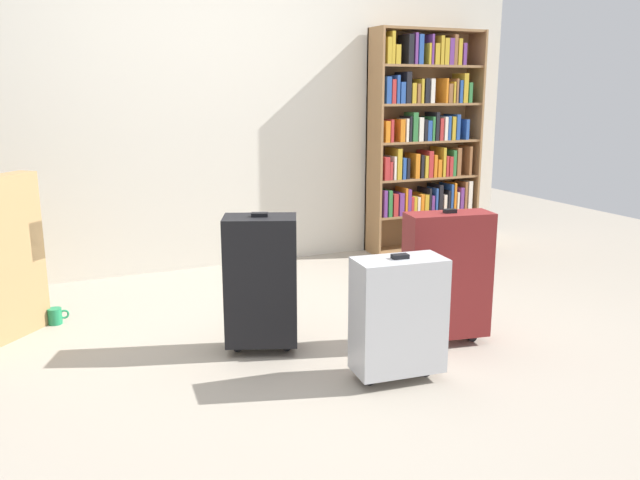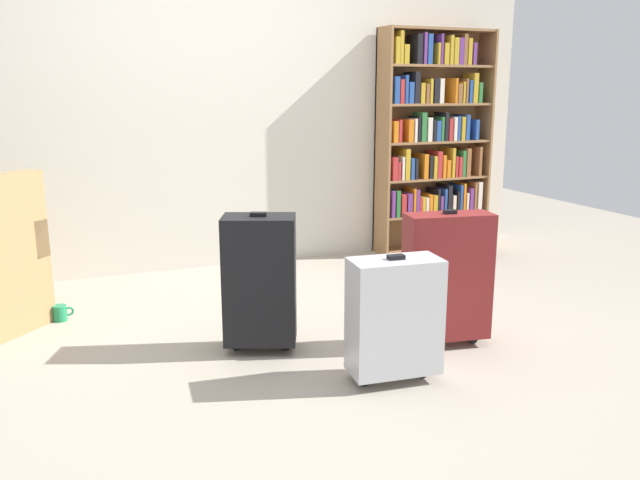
% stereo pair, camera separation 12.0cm
% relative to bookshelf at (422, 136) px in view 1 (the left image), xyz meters
% --- Properties ---
extents(ground_plane, '(9.18, 9.18, 0.00)m').
position_rel_bookshelf_xyz_m(ground_plane, '(-1.77, -1.62, -0.96)').
color(ground_plane, '#9E9384').
extents(back_wall, '(5.25, 0.10, 2.60)m').
position_rel_bookshelf_xyz_m(back_wall, '(-1.77, 0.19, 0.34)').
color(back_wall, beige).
rests_on(back_wall, ground).
extents(bookshelf, '(0.98, 0.26, 1.82)m').
position_rel_bookshelf_xyz_m(bookshelf, '(0.00, 0.00, 0.00)').
color(bookshelf, olive).
rests_on(bookshelf, ground).
extents(mug, '(0.12, 0.08, 0.10)m').
position_rel_bookshelf_xyz_m(mug, '(-2.96, -0.73, -0.91)').
color(mug, '#1E7F4C').
rests_on(mug, ground).
extents(storage_box, '(0.44, 0.29, 0.22)m').
position_rel_bookshelf_xyz_m(storage_box, '(0.09, -0.39, -0.85)').
color(storage_box, black).
rests_on(storage_box, ground).
extents(suitcase_black, '(0.43, 0.35, 0.74)m').
position_rel_bookshelf_xyz_m(suitcase_black, '(-1.98, -1.60, -0.58)').
color(suitcase_black, black).
rests_on(suitcase_black, ground).
extents(suitcase_dark_red, '(0.48, 0.26, 0.74)m').
position_rel_bookshelf_xyz_m(suitcase_dark_red, '(-1.05, -1.91, -0.58)').
color(suitcase_dark_red, maroon).
rests_on(suitcase_dark_red, ground).
extents(suitcase_silver, '(0.44, 0.25, 0.61)m').
position_rel_bookshelf_xyz_m(suitcase_silver, '(-1.51, -2.19, -0.64)').
color(suitcase_silver, '#B7BABF').
rests_on(suitcase_silver, ground).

